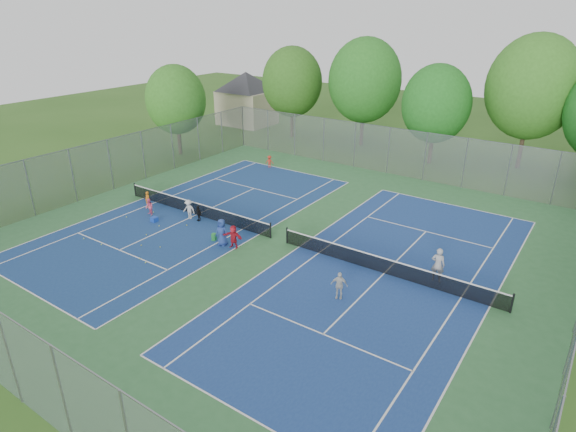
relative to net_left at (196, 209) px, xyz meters
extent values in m
plane|color=#2F581B|center=(7.00, 0.00, -0.46)|extent=(120.00, 120.00, 0.00)
cube|color=#306738|center=(7.00, 0.00, -0.45)|extent=(32.00, 32.00, 0.01)
cube|color=navy|center=(0.00, 0.00, -0.44)|extent=(10.97, 23.77, 0.01)
cube|color=navy|center=(14.00, 0.00, -0.44)|extent=(10.97, 23.77, 0.01)
cube|color=black|center=(0.00, 0.00, 0.00)|extent=(12.87, 0.10, 0.91)
cube|color=black|center=(14.00, 0.00, 0.00)|extent=(12.87, 0.10, 0.91)
cube|color=gray|center=(7.00, 16.00, 1.54)|extent=(32.00, 0.10, 4.00)
cube|color=gray|center=(7.00, -16.00, 1.54)|extent=(32.00, 0.10, 4.00)
cube|color=gray|center=(-9.00, 0.00, 1.54)|extent=(0.10, 32.00, 4.00)
cube|color=#B7A88C|center=(-15.00, 24.00, 1.54)|extent=(6.00, 5.00, 4.00)
pyramid|color=#2D2D33|center=(-15.00, 24.00, 5.74)|extent=(11.03, 11.03, 2.20)
cylinder|color=#443326|center=(-7.00, 22.00, 1.29)|extent=(0.36, 0.36, 3.50)
ellipsoid|color=#2A5719|center=(-7.00, 22.00, 5.45)|extent=(6.40, 6.40, 7.36)
cylinder|color=#443326|center=(1.00, 23.00, 1.47)|extent=(0.36, 0.36, 3.85)
ellipsoid|color=#22611C|center=(1.00, 23.00, 6.10)|extent=(7.20, 7.20, 8.28)
cylinder|color=#443326|center=(9.00, 21.00, 1.12)|extent=(0.36, 0.36, 3.15)
ellipsoid|color=#1C5F1B|center=(9.00, 21.00, 4.95)|extent=(6.00, 6.00, 6.90)
cylinder|color=#443326|center=(16.00, 24.00, 1.65)|extent=(0.36, 0.36, 4.20)
ellipsoid|color=#2F651D|center=(16.00, 24.00, 6.59)|extent=(7.60, 7.60, 8.74)
cylinder|color=#443326|center=(-12.00, 10.00, 1.12)|extent=(0.36, 0.36, 3.15)
ellipsoid|color=#2C651D|center=(-12.00, 10.00, 4.79)|extent=(5.60, 5.60, 6.44)
cube|color=#1843B8|center=(-1.51, -2.41, -0.29)|extent=(0.40, 0.40, 0.33)
cube|color=#268E36|center=(3.72, -2.24, -0.22)|extent=(0.29, 0.29, 0.47)
imported|color=orange|center=(-3.71, -1.04, 0.17)|extent=(0.49, 0.36, 1.25)
imported|color=#F96187|center=(-2.64, -1.81, 0.14)|extent=(0.67, 0.58, 1.19)
imported|color=beige|center=(0.07, -0.72, 0.23)|extent=(0.96, 0.67, 1.37)
imported|color=black|center=(0.82, -0.60, 0.09)|extent=(0.68, 0.40, 1.09)
imported|color=navy|center=(4.55, -2.40, 0.39)|extent=(0.86, 0.60, 1.69)
imported|color=red|center=(5.33, -2.27, 0.26)|extent=(1.37, 0.59, 1.43)
imported|color=#B6281A|center=(-2.27, 11.50, 0.10)|extent=(0.82, 0.66, 1.10)
imported|color=#969698|center=(16.53, 0.86, 0.50)|extent=(0.75, 0.54, 1.91)
imported|color=silver|center=(13.12, -3.46, 0.26)|extent=(0.91, 0.64, 1.44)
sphere|color=#B8D732|center=(-2.82, -1.54, -0.42)|extent=(0.07, 0.07, 0.07)
sphere|color=#C3DA32|center=(1.91, -6.45, -0.42)|extent=(0.07, 0.07, 0.07)
sphere|color=#BEDF34|center=(-1.44, -6.58, -0.42)|extent=(0.07, 0.07, 0.07)
sphere|color=#BBDA32|center=(-3.05, -6.70, -0.42)|extent=(0.07, 0.07, 0.07)
sphere|color=#CDDD33|center=(0.76, -1.68, -0.42)|extent=(0.07, 0.07, 0.07)
sphere|color=gold|center=(-0.27, -4.15, -0.42)|extent=(0.07, 0.07, 0.07)
sphere|color=#CEEF37|center=(2.53, -6.57, -0.42)|extent=(0.07, 0.07, 0.07)
sphere|color=gold|center=(0.61, -5.28, -0.42)|extent=(0.07, 0.07, 0.07)
sphere|color=gold|center=(1.73, -4.81, -0.42)|extent=(0.07, 0.07, 0.07)
sphere|color=#B4C92E|center=(-2.75, -1.42, -0.42)|extent=(0.07, 0.07, 0.07)
sphere|color=#CED832|center=(-0.65, -2.77, -0.42)|extent=(0.07, 0.07, 0.07)
sphere|color=#B4CE30|center=(-3.61, -3.04, -0.42)|extent=(0.07, 0.07, 0.07)
camera|label=1|loc=(22.54, -21.46, 12.72)|focal=30.00mm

